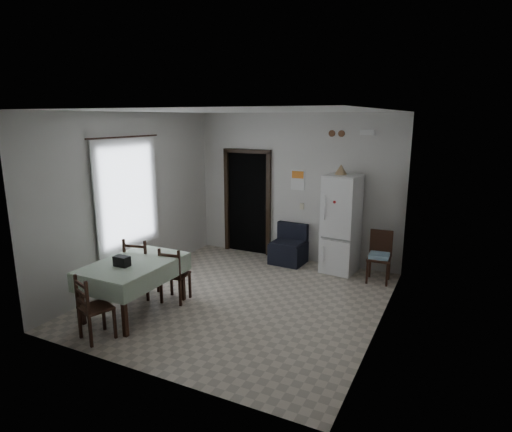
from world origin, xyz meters
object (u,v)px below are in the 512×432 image
object	(u,v)px
navy_seat	(288,244)
dining_table	(135,287)
corner_chair	(379,257)
fridge	(341,224)
dining_chair_far_right	(175,274)
dining_chair_near_head	(96,307)
dining_chair_far_left	(142,266)

from	to	relation	value
navy_seat	dining_table	world-z (taller)	dining_table
corner_chair	fridge	bearing A→B (deg)	160.51
navy_seat	corner_chair	world-z (taller)	corner_chair
corner_chair	dining_chair_far_right	size ratio (longest dim) A/B	1.01
fridge	dining_chair_far_right	size ratio (longest dim) A/B	2.05
navy_seat	dining_chair_far_right	distance (m)	2.59
dining_table	dining_chair_near_head	distance (m)	0.84
fridge	dining_chair_far_left	bearing A→B (deg)	-128.60
corner_chair	dining_table	size ratio (longest dim) A/B	0.60
dining_table	dining_chair_far_left	bearing A→B (deg)	120.93
dining_table	dining_chair_far_left	xyz separation A→B (m)	(-0.31, 0.51, 0.10)
fridge	dining_chair_far_left	size ratio (longest dim) A/B	1.85
dining_table	dining_chair_far_right	distance (m)	0.65
fridge	corner_chair	xyz separation A→B (m)	(0.75, -0.22, -0.46)
navy_seat	dining_chair_far_left	bearing A→B (deg)	-118.42
dining_chair_far_left	dining_chair_far_right	size ratio (longest dim) A/B	1.11
dining_chair_far_right	navy_seat	bearing A→B (deg)	-119.07
dining_table	dining_chair_far_left	distance (m)	0.60
corner_chair	dining_table	xyz separation A→B (m)	(-2.99, -2.78, -0.06)
fridge	dining_chair_near_head	distance (m)	4.41
navy_seat	dining_chair_near_head	bearing A→B (deg)	-103.31
corner_chair	dining_chair_near_head	world-z (taller)	corner_chair
dining_chair_near_head	dining_chair_far_left	bearing A→B (deg)	-53.70
corner_chair	dining_chair_far_right	xyz separation A→B (m)	(-2.69, -2.21, -0.00)
dining_chair_near_head	dining_chair_far_right	bearing A→B (deg)	-78.43
corner_chair	dining_chair_near_head	distance (m)	4.63
navy_seat	dining_chair_far_right	size ratio (longest dim) A/B	0.87
dining_table	dining_chair_far_right	size ratio (longest dim) A/B	1.67
fridge	corner_chair	world-z (taller)	fridge
corner_chair	dining_chair_far_left	bearing A→B (deg)	-148.81
fridge	corner_chair	size ratio (longest dim) A/B	2.03
dining_chair_near_head	fridge	bearing A→B (deg)	-99.59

